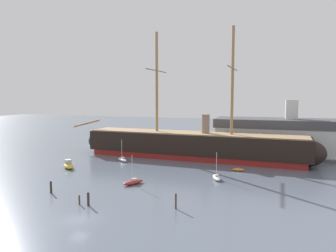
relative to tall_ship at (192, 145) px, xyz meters
name	(u,v)px	position (x,y,z in m)	size (l,w,h in m)	color
ground_plane	(79,219)	(-4.80, -45.63, -3.72)	(400.00, 400.00, 0.00)	slate
tall_ship	(192,145)	(0.00, 0.00, 0.00)	(72.03, 15.21, 34.63)	maroon
sailboat_near_centre	(133,182)	(-4.84, -27.78, -3.23)	(3.47, 4.45, 5.75)	#B22D28
motorboat_mid_left	(68,165)	(-25.02, -20.44, -3.00)	(4.97, 4.68, 2.03)	gold
sailboat_mid_right	(217,177)	(9.84, -19.28, -3.24)	(2.78, 4.50, 5.63)	silver
sailboat_alongside_bow	(122,159)	(-16.51, -9.39, -3.23)	(4.29, 3.82, 5.77)	silver
dinghy_alongside_stern	(238,170)	(13.37, -10.49, -3.39)	(2.76, 1.34, 0.64)	orange
dinghy_far_right	(293,159)	(26.00, 6.97, -3.42)	(2.67, 1.83, 0.58)	#7FB2D6
sailboat_distant_centre	(200,147)	(-1.31, 15.95, -3.22)	(3.88, 4.42, 5.92)	orange
mooring_piling_nearest	(79,200)	(-8.20, -40.53, -2.98)	(0.27, 0.27, 1.48)	#4C3D2D
mooring_piling_left_pair	(51,187)	(-16.31, -37.17, -2.68)	(0.38, 0.38, 2.08)	#382B1E
mooring_piling_right_pair	(88,199)	(-6.55, -40.57, -2.66)	(0.38, 0.38, 2.12)	#382B1E
mooring_piling_midwater	(176,201)	(6.74, -37.60, -2.52)	(0.29, 0.29, 2.39)	#4C3D2D
dockside_warehouse_right	(318,139)	(32.61, 12.77, 1.52)	(60.76, 15.70, 15.97)	#565659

